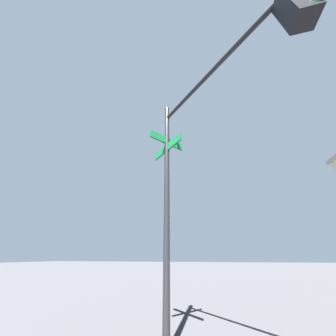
{
  "coord_description": "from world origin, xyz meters",
  "views": [
    {
      "loc": [
        -3.68,
        -6.48,
        1.26
      ],
      "look_at": [
        -7.31,
        -7.3,
        3.33
      ],
      "focal_mm": 17.21,
      "sensor_mm": 36.0,
      "label": 1
    }
  ],
  "objects": [
    {
      "name": "traffic_signal_near",
      "position": [
        -5.94,
        -6.15,
        3.63
      ],
      "size": [
        2.57,
        2.89,
        5.1
      ],
      "color": "black",
      "rests_on": "ground_plane"
    }
  ]
}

